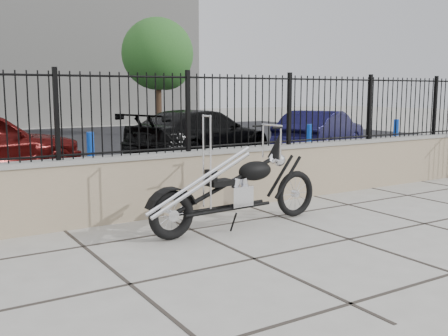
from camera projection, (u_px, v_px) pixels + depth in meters
ground_plane at (349, 239)px, 6.74m from camera, size 90.00×90.00×0.00m
parking_lot at (72, 149)px, 17.23m from camera, size 30.00×30.00×0.00m
retaining_wall at (241, 176)px, 8.77m from camera, size 14.00×0.36×0.96m
iron_fence at (242, 111)px, 8.61m from camera, size 14.00×0.08×1.20m
chopper_motorcycle at (236, 171)px, 7.19m from camera, size 2.71×0.64×1.61m
car_black at (201, 135)px, 14.53m from camera, size 5.17×3.50×1.39m
car_blue at (321, 133)px, 15.62m from camera, size 4.21×3.03×1.32m
bollard_a at (91, 162)px, 9.86m from camera, size 0.17×0.17×1.13m
bollard_b at (309, 148)px, 12.45m from camera, size 0.14×0.14×1.11m
bollard_c at (396, 140)px, 14.17m from camera, size 0.16×0.16×1.14m
tree_right at (157, 51)px, 22.09m from camera, size 3.03×3.03×5.12m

